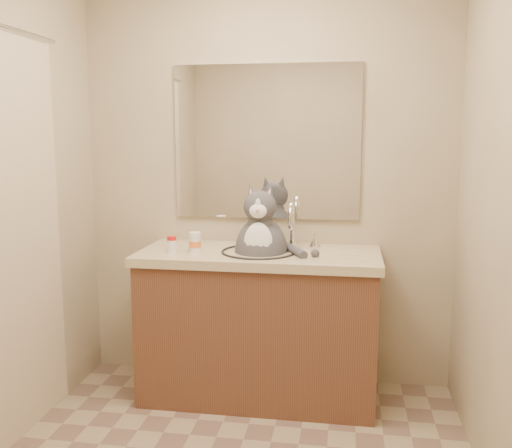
# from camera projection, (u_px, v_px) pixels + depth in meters

# --- Properties ---
(room) EXTENTS (2.22, 2.52, 2.42)m
(room) POSITION_uv_depth(u_px,v_px,m) (220.00, 212.00, 2.18)
(room) COLOR #9C8B6C
(room) RESTS_ON ground
(vanity) EXTENTS (1.34, 0.59, 1.12)m
(vanity) POSITION_uv_depth(u_px,v_px,m) (259.00, 321.00, 3.24)
(vanity) COLOR brown
(vanity) RESTS_ON ground
(mirror) EXTENTS (1.10, 0.02, 0.90)m
(mirror) POSITION_uv_depth(u_px,v_px,m) (266.00, 142.00, 3.35)
(mirror) COLOR white
(mirror) RESTS_ON room
(cat) EXTENTS (0.42, 0.33, 0.59)m
(cat) POSITION_uv_depth(u_px,v_px,m) (261.00, 246.00, 3.16)
(cat) COLOR #444449
(cat) RESTS_ON vanity
(pill_bottle_redcap) EXTENTS (0.06, 0.06, 0.09)m
(pill_bottle_redcap) POSITION_uv_depth(u_px,v_px,m) (172.00, 244.00, 3.15)
(pill_bottle_redcap) COLOR white
(pill_bottle_redcap) RESTS_ON vanity
(pill_bottle_orange) EXTENTS (0.08, 0.08, 0.11)m
(pill_bottle_orange) POSITION_uv_depth(u_px,v_px,m) (195.00, 243.00, 3.16)
(pill_bottle_orange) COLOR white
(pill_bottle_orange) RESTS_ON vanity
(grey_canister) EXTENTS (0.04, 0.04, 0.06)m
(grey_canister) POSITION_uv_depth(u_px,v_px,m) (193.00, 246.00, 3.17)
(grey_canister) COLOR slate
(grey_canister) RESTS_ON vanity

